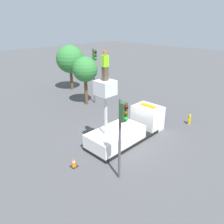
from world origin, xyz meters
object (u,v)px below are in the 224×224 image
object	(u,v)px
bucket_truck	(128,129)
tree_left_bg	(70,59)
fire_hydrant	(189,119)
traffic_cone_rear	(74,162)
traffic_light_across	(94,65)
tree_right_bg	(85,70)
worker	(105,66)
traffic_light_pole	(122,125)

from	to	relation	value
bucket_truck	tree_left_bg	xyz separation A→B (m)	(4.73, 13.57, 3.00)
fire_hydrant	tree_left_bg	bearing A→B (deg)	93.45
bucket_truck	fire_hydrant	size ratio (longest dim) A/B	7.45
fire_hydrant	traffic_cone_rear	xyz separation A→B (m)	(-10.57, 2.23, -0.14)
traffic_cone_rear	traffic_light_across	bearing A→B (deg)	41.75
traffic_light_across	traffic_cone_rear	xyz separation A→B (m)	(-8.38, -7.48, -3.77)
traffic_cone_rear	tree_right_bg	world-z (taller)	tree_right_bg
traffic_light_across	fire_hydrant	bearing A→B (deg)	-77.31
fire_hydrant	traffic_cone_rear	size ratio (longest dim) A/B	1.43
bucket_truck	traffic_light_across	world-z (taller)	traffic_light_across
bucket_truck	traffic_cone_rear	distance (m)	4.93
worker	tree_right_bg	xyz separation A→B (m)	(4.84, 8.03, -2.14)
tree_left_bg	traffic_light_across	bearing A→B (deg)	-101.69
bucket_truck	traffic_light_pole	bearing A→B (deg)	-143.59
traffic_light_across	tree_right_bg	distance (m)	1.06
traffic_light_across	tree_left_bg	bearing A→B (deg)	78.31
tree_left_bg	traffic_cone_rear	bearing A→B (deg)	-125.53
fire_hydrant	traffic_cone_rear	world-z (taller)	fire_hydrant
fire_hydrant	bucket_truck	bearing A→B (deg)	159.34
bucket_truck	traffic_light_across	xyz separation A→B (m)	(3.49, 7.57, 3.22)
worker	tree_right_bg	distance (m)	9.61
bucket_truck	traffic_light_across	bearing A→B (deg)	65.28
bucket_truck	traffic_light_pole	size ratio (longest dim) A/B	1.40
fire_hydrant	tree_right_bg	xyz separation A→B (m)	(-3.07, 10.16, 3.23)
traffic_light_across	traffic_cone_rear	size ratio (longest dim) A/B	9.15
traffic_cone_rear	tree_left_bg	xyz separation A→B (m)	(9.62, 13.48, 3.54)
worker	traffic_cone_rear	size ratio (longest dim) A/B	2.77
fire_hydrant	traffic_light_pole	bearing A→B (deg)	-176.42
worker	bucket_truck	bearing A→B (deg)	0.00
worker	tree_left_bg	size ratio (longest dim) A/B	0.31
tree_right_bg	fire_hydrant	bearing A→B (deg)	-73.21
worker	traffic_light_pole	world-z (taller)	worker
worker	traffic_light_pole	distance (m)	3.93
fire_hydrant	traffic_light_across	bearing A→B (deg)	102.69
worker	fire_hydrant	size ratio (longest dim) A/B	1.94
worker	tree_left_bg	xyz separation A→B (m)	(6.96, 13.57, -1.97)
tree_left_bg	bucket_truck	bearing A→B (deg)	-109.21
worker	traffic_light_across	world-z (taller)	worker
traffic_cone_rear	tree_right_bg	xyz separation A→B (m)	(7.50, 7.93, 3.38)
bucket_truck	traffic_light_across	size ratio (longest dim) A/B	1.16
traffic_light_pole	traffic_cone_rear	xyz separation A→B (m)	(-1.20, 2.82, -3.09)
traffic_light_pole	tree_left_bg	size ratio (longest dim) A/B	0.86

